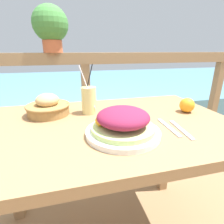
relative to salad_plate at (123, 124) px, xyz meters
name	(u,v)px	position (x,y,z in m)	size (l,w,h in m)	color
patio_table	(105,144)	(-0.04, 0.13, -0.15)	(1.19, 0.74, 0.77)	#997047
railing_fence	(86,85)	(-0.04, 0.91, -0.02)	(2.80, 0.08, 1.06)	#937551
sea_backdrop	(75,90)	(-0.04, 3.41, -0.61)	(12.00, 4.00, 0.41)	#568EA8
salad_plate	(123,124)	(0.00, 0.00, 0.00)	(0.29, 0.29, 0.11)	white
drink_glass	(89,100)	(-0.09, 0.28, 0.02)	(0.08, 0.07, 0.25)	#DBCC7F
bread_basket	(48,107)	(-0.30, 0.30, -0.01)	(0.21, 0.21, 0.11)	olive
potted_plant	(51,26)	(-0.28, 0.91, 0.43)	(0.26, 0.26, 0.33)	#B75B38
fork	(169,127)	(0.21, 0.01, -0.04)	(0.02, 0.18, 0.00)	silver
knife	(181,129)	(0.24, -0.02, -0.04)	(0.04, 0.18, 0.00)	silver
orange_near_basket	(187,105)	(0.40, 0.17, -0.01)	(0.08, 0.08, 0.08)	orange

